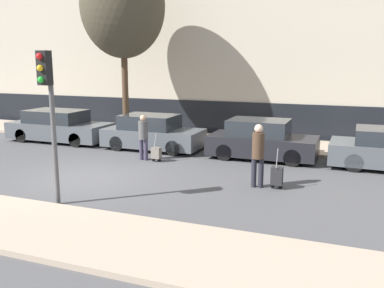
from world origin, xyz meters
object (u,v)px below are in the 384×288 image
parked_car_1 (152,133)px  trolley_left (156,153)px  traffic_light (48,97)px  parked_car_0 (59,127)px  pedestrian_right (258,152)px  parked_car_2 (261,141)px  parked_bicycle (258,134)px  trolley_right (277,176)px  bare_tree_near_crossing (123,6)px  pedestrian_left (143,135)px

parked_car_1 → trolley_left: 2.20m
trolley_left → traffic_light: (-0.28, -5.14, 2.39)m
parked_car_0 → traffic_light: (5.46, -7.07, 2.05)m
parked_car_0 → pedestrian_right: bearing=-20.5°
parked_car_2 → traffic_light: traffic_light is taller
parked_car_2 → parked_bicycle: size_ratio=2.21×
pedestrian_right → parked_car_2: bearing=-84.3°
parked_car_0 → trolley_left: parked_car_0 is taller
parked_car_1 → parked_car_0: bearing=179.5°
traffic_light → trolley_right: bearing=35.1°
parked_car_2 → trolley_right: 3.81m
trolley_right → bare_tree_near_crossing: bearing=146.8°
parked_car_0 → bare_tree_near_crossing: bare_tree_near_crossing is taller
trolley_left → parked_bicycle: 5.00m
parked_car_0 → pedestrian_right: (9.81, -3.68, 0.39)m
parked_car_0 → parked_car_1: parked_car_1 is taller
parked_car_0 → traffic_light: 9.16m
parked_car_0 → pedestrian_left: pedestrian_left is taller
trolley_right → parked_car_1: bearing=147.8°
parked_car_0 → traffic_light: size_ratio=1.21×
trolley_right → traffic_light: 6.42m
pedestrian_left → traffic_light: traffic_light is taller
trolley_right → traffic_light: traffic_light is taller
parked_bicycle → parked_car_1: bearing=-148.5°
traffic_light → parked_car_1: bearing=96.6°
parked_car_2 → trolley_right: size_ratio=3.35×
trolley_right → parked_bicycle: (-1.91, 5.91, 0.12)m
trolley_right → pedestrian_left: bearing=161.0°
pedestrian_right → bare_tree_near_crossing: 10.12m
parked_car_2 → parked_car_0: bearing=179.8°
parked_car_1 → trolley_right: bearing=-32.2°
parked_car_2 → bare_tree_near_crossing: 8.50m
pedestrian_left → parked_bicycle: bearing=-120.7°
parked_car_1 → pedestrian_right: bearing=-35.2°
parked_bicycle → bare_tree_near_crossing: (-5.89, -0.79, 5.36)m
parked_car_1 → bare_tree_near_crossing: (-2.10, 1.53, 5.20)m
pedestrian_right → traffic_light: 5.76m
pedestrian_left → pedestrian_right: (4.61, -1.82, 0.11)m
pedestrian_left → parked_car_0: bearing=-12.2°
pedestrian_right → traffic_light: traffic_light is taller
parked_car_2 → trolley_right: (1.24, -3.59, -0.30)m
parked_car_1 → parked_car_2: 4.46m
parked_car_1 → traffic_light: traffic_light is taller
trolley_left → bare_tree_near_crossing: bare_tree_near_crossing is taller
parked_car_1 → bare_tree_near_crossing: size_ratio=0.50×
pedestrian_right → bare_tree_near_crossing: bare_tree_near_crossing is taller
pedestrian_left → traffic_light: bearing=100.3°
pedestrian_left → trolley_left: size_ratio=1.56×
parked_car_1 → trolley_left: (1.09, -1.88, -0.34)m
parked_car_2 → parked_bicycle: (-0.67, 2.31, -0.18)m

